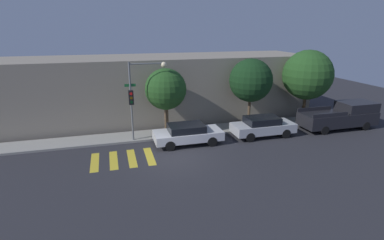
{
  "coord_description": "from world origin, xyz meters",
  "views": [
    {
      "loc": [
        -3.25,
        -15.49,
        7.26
      ],
      "look_at": [
        1.66,
        2.1,
        1.6
      ],
      "focal_mm": 28.0,
      "sensor_mm": 36.0,
      "label": 1
    }
  ],
  "objects_px": {
    "tree_near_corner": "(166,89)",
    "tree_midblock": "(251,80)",
    "sedan_near_corner": "(188,134)",
    "tree_far_end": "(308,75)",
    "sedan_middle": "(263,126)",
    "pickup_truck": "(342,116)",
    "traffic_light_pole": "(139,90)"
  },
  "relations": [
    {
      "from": "tree_near_corner",
      "to": "tree_midblock",
      "type": "distance_m",
      "value": 6.29
    },
    {
      "from": "tree_near_corner",
      "to": "tree_far_end",
      "type": "height_order",
      "value": "tree_far_end"
    },
    {
      "from": "sedan_middle",
      "to": "pickup_truck",
      "type": "bearing_deg",
      "value": 0.0
    },
    {
      "from": "traffic_light_pole",
      "to": "sedan_near_corner",
      "type": "distance_m",
      "value": 4.15
    },
    {
      "from": "tree_near_corner",
      "to": "tree_midblock",
      "type": "relative_size",
      "value": 0.91
    },
    {
      "from": "sedan_middle",
      "to": "tree_midblock",
      "type": "relative_size",
      "value": 0.84
    },
    {
      "from": "pickup_truck",
      "to": "tree_near_corner",
      "type": "distance_m",
      "value": 13.23
    },
    {
      "from": "traffic_light_pole",
      "to": "pickup_truck",
      "type": "relative_size",
      "value": 0.91
    },
    {
      "from": "pickup_truck",
      "to": "traffic_light_pole",
      "type": "bearing_deg",
      "value": 175.07
    },
    {
      "from": "tree_near_corner",
      "to": "sedan_middle",
      "type": "bearing_deg",
      "value": -17.96
    },
    {
      "from": "pickup_truck",
      "to": "tree_near_corner",
      "type": "height_order",
      "value": "tree_near_corner"
    },
    {
      "from": "tree_near_corner",
      "to": "tree_midblock",
      "type": "bearing_deg",
      "value": 0.0
    },
    {
      "from": "pickup_truck",
      "to": "tree_midblock",
      "type": "xyz_separation_m",
      "value": [
        -6.58,
        2.06,
        2.62
      ]
    },
    {
      "from": "tree_near_corner",
      "to": "tree_midblock",
      "type": "height_order",
      "value": "tree_midblock"
    },
    {
      "from": "sedan_near_corner",
      "to": "tree_far_end",
      "type": "height_order",
      "value": "tree_far_end"
    },
    {
      "from": "sedan_near_corner",
      "to": "tree_near_corner",
      "type": "xyz_separation_m",
      "value": [
        -0.97,
        2.06,
        2.55
      ]
    },
    {
      "from": "sedan_middle",
      "to": "tree_far_end",
      "type": "height_order",
      "value": "tree_far_end"
    },
    {
      "from": "sedan_middle",
      "to": "tree_midblock",
      "type": "distance_m",
      "value": 3.51
    },
    {
      "from": "sedan_near_corner",
      "to": "pickup_truck",
      "type": "bearing_deg",
      "value": 0.0
    },
    {
      "from": "tree_midblock",
      "to": "traffic_light_pole",
      "type": "bearing_deg",
      "value": -174.47
    },
    {
      "from": "sedan_middle",
      "to": "tree_near_corner",
      "type": "bearing_deg",
      "value": 162.04
    },
    {
      "from": "sedan_middle",
      "to": "tree_midblock",
      "type": "bearing_deg",
      "value": 91.86
    },
    {
      "from": "sedan_near_corner",
      "to": "tree_far_end",
      "type": "relative_size",
      "value": 0.77
    },
    {
      "from": "tree_midblock",
      "to": "tree_far_end",
      "type": "relative_size",
      "value": 0.91
    },
    {
      "from": "traffic_light_pole",
      "to": "sedan_middle",
      "type": "distance_m",
      "value": 8.74
    },
    {
      "from": "tree_far_end",
      "to": "pickup_truck",
      "type": "bearing_deg",
      "value": -48.4
    },
    {
      "from": "sedan_middle",
      "to": "tree_near_corner",
      "type": "height_order",
      "value": "tree_near_corner"
    },
    {
      "from": "sedan_near_corner",
      "to": "tree_midblock",
      "type": "distance_m",
      "value": 6.38
    },
    {
      "from": "traffic_light_pole",
      "to": "tree_midblock",
      "type": "relative_size",
      "value": 1.02
    },
    {
      "from": "tree_near_corner",
      "to": "tree_far_end",
      "type": "xyz_separation_m",
      "value": [
        11.04,
        0.0,
        0.52
      ]
    },
    {
      "from": "sedan_near_corner",
      "to": "sedan_middle",
      "type": "relative_size",
      "value": 1.01
    },
    {
      "from": "traffic_light_pole",
      "to": "sedan_near_corner",
      "type": "xyz_separation_m",
      "value": [
        2.83,
        -1.27,
        -2.75
      ]
    }
  ]
}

